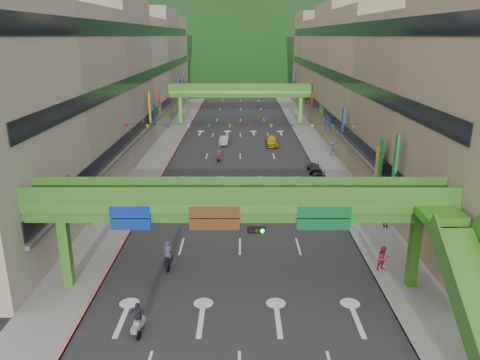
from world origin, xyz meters
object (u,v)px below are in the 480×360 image
Objects in this scene: scooter_rider_mid at (223,192)px; car_silver at (224,140)px; pedestrian_red at (383,260)px; scooter_rider_near at (168,256)px; overpass_near at (255,215)px; car_yellow at (272,141)px.

scooter_rider_mid is 24.88m from car_silver.
scooter_rider_mid is at bearing 102.74° from pedestrian_red.
scooter_rider_near is at bearing -90.75° from car_silver.
car_yellow is (3.66, 40.92, -4.48)m from overpass_near.
scooter_rider_near is at bearing -103.68° from scooter_rider_mid.
overpass_near is at bearing -81.30° from scooter_rider_mid.
car_yellow is at bearing -3.30° from car_silver.
overpass_near is at bearing -96.39° from car_yellow.
pedestrian_red reaches higher than car_yellow.
scooter_rider_mid is (-2.58, 16.83, -4.26)m from overpass_near.
scooter_rider_near is at bearing 152.11° from pedestrian_red.
overpass_near is 42.09m from car_silver.
overpass_near is 7.42× the size of car_silver.
car_silver is at bearing 81.23° from pedestrian_red.
scooter_rider_near is 14.15m from scooter_rider_mid.
overpass_near is 13.86× the size of scooter_rider_near.
car_yellow is 38.65m from pedestrian_red.
car_yellow is (6.23, 24.09, -0.21)m from scooter_rider_mid.
car_silver is (-3.32, 41.70, -4.58)m from overpass_near.
scooter_rider_mid reaches higher than pedestrian_red.
car_yellow is (9.58, 37.84, -0.21)m from scooter_rider_near.
pedestrian_red is (11.44, -14.22, -0.07)m from scooter_rider_mid.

